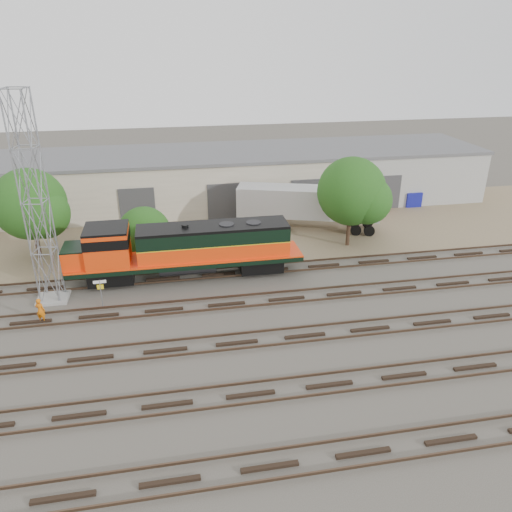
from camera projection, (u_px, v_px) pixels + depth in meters
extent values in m
plane|color=#47423A|center=(230.00, 317.00, 30.99)|extent=(140.00, 140.00, 0.00)
cube|color=#726047|center=(207.00, 231.00, 44.45)|extent=(80.00, 16.00, 0.02)
cube|color=black|center=(270.00, 467.00, 20.20)|extent=(80.00, 2.40, 0.14)
cube|color=#4C3828|center=(274.00, 479.00, 19.47)|extent=(80.00, 0.08, 0.14)
cube|color=#4C3828|center=(266.00, 450.00, 20.81)|extent=(80.00, 0.08, 0.14)
cube|color=black|center=(251.00, 395.00, 24.24)|extent=(80.00, 2.40, 0.14)
cube|color=#4C3828|center=(253.00, 403.00, 23.51)|extent=(80.00, 0.08, 0.14)
cube|color=#4C3828|center=(248.00, 383.00, 24.85)|extent=(80.00, 0.08, 0.14)
cube|color=black|center=(237.00, 343.00, 28.27)|extent=(80.00, 2.40, 0.14)
cube|color=#4C3828|center=(239.00, 348.00, 27.54)|extent=(80.00, 0.08, 0.14)
cube|color=#4C3828|center=(235.00, 334.00, 28.89)|extent=(80.00, 0.08, 0.14)
cube|color=black|center=(227.00, 304.00, 32.31)|extent=(80.00, 2.40, 0.14)
cube|color=#4C3828|center=(228.00, 308.00, 31.58)|extent=(80.00, 0.08, 0.14)
cube|color=#4C3828|center=(225.00, 297.00, 32.93)|extent=(80.00, 0.08, 0.14)
cube|color=black|center=(219.00, 274.00, 36.35)|extent=(80.00, 2.40, 0.14)
cube|color=#4C3828|center=(220.00, 277.00, 35.62)|extent=(80.00, 0.08, 0.14)
cube|color=#4C3828|center=(217.00, 268.00, 36.96)|extent=(80.00, 0.08, 0.14)
cube|color=beige|center=(199.00, 180.00, 50.60)|extent=(58.00, 10.00, 5.00)
cube|color=#59595B|center=(197.00, 154.00, 49.52)|extent=(58.40, 10.40, 0.30)
cube|color=#999993|center=(423.00, 182.00, 49.74)|extent=(14.00, 0.10, 5.00)
cube|color=#333335|center=(45.00, 212.00, 44.06)|extent=(3.20, 0.12, 3.40)
cube|color=#333335|center=(137.00, 206.00, 45.39)|extent=(3.20, 0.12, 3.40)
cube|color=#333335|center=(225.00, 201.00, 46.73)|extent=(3.20, 0.12, 3.40)
cube|color=#333335|center=(307.00, 197.00, 48.06)|extent=(3.20, 0.12, 3.40)
cube|color=#333335|center=(385.00, 192.00, 49.40)|extent=(3.20, 0.12, 3.40)
cube|color=black|center=(112.00, 274.00, 34.81)|extent=(3.08, 2.31, 0.96)
cube|color=black|center=(260.00, 262.00, 36.58)|extent=(3.08, 2.31, 0.96)
cube|color=black|center=(187.00, 260.00, 35.43)|extent=(16.35, 2.88, 0.34)
cylinder|color=black|center=(188.00, 267.00, 35.68)|extent=(4.04, 1.06, 1.06)
cube|color=#ED390B|center=(214.00, 248.00, 35.45)|extent=(10.58, 2.50, 1.15)
cube|color=black|center=(213.00, 234.00, 35.01)|extent=(10.58, 2.50, 0.96)
cube|color=black|center=(213.00, 227.00, 34.78)|extent=(10.58, 2.50, 0.19)
cube|color=#ED390B|center=(108.00, 247.00, 33.97)|extent=(2.88, 2.88, 2.50)
cube|color=black|center=(106.00, 228.00, 33.42)|extent=(2.88, 2.88, 0.15)
cube|color=#ED390B|center=(75.00, 257.00, 33.83)|extent=(1.54, 2.31, 1.35)
cube|color=gray|center=(53.00, 298.00, 33.05)|extent=(1.97, 1.97, 0.20)
cylinder|color=gray|center=(27.00, 199.00, 30.76)|extent=(0.10, 0.10, 13.16)
cylinder|color=gray|center=(48.00, 198.00, 30.96)|extent=(0.10, 0.10, 13.16)
cylinder|color=gray|center=(22.00, 205.00, 29.68)|extent=(0.10, 0.10, 13.16)
cylinder|color=gray|center=(44.00, 204.00, 29.88)|extent=(0.10, 0.10, 13.16)
cylinder|color=gray|center=(101.00, 294.00, 31.70)|extent=(0.06, 0.06, 1.96)
cube|color=white|center=(100.00, 282.00, 31.36)|extent=(0.80, 0.07, 0.20)
cube|color=yellow|center=(100.00, 287.00, 31.50)|extent=(0.40, 0.05, 0.31)
imported|color=orange|center=(40.00, 310.00, 30.14)|extent=(0.68, 0.56, 1.61)
cube|color=#BDBDBD|center=(308.00, 202.00, 43.92)|extent=(12.54, 6.20, 2.57)
cube|color=black|center=(362.00, 226.00, 44.17)|extent=(2.91, 2.97, 0.95)
cube|color=black|center=(253.00, 224.00, 44.41)|extent=(0.14, 0.14, 1.24)
cube|color=black|center=(256.00, 216.00, 46.13)|extent=(0.14, 0.14, 1.24)
cube|color=navy|center=(411.00, 198.00, 50.74)|extent=(1.63, 1.53, 1.50)
cube|color=maroon|center=(376.00, 203.00, 49.41)|extent=(1.78, 1.70, 1.40)
cylinder|color=#382619|center=(37.00, 243.00, 38.77)|extent=(0.34, 0.34, 2.48)
sphere|color=#164A15|center=(30.00, 204.00, 37.49)|extent=(5.41, 5.41, 5.41)
sphere|color=#164A15|center=(44.00, 214.00, 37.17)|extent=(3.79, 3.79, 3.79)
cylinder|color=#382619|center=(146.00, 253.00, 39.62)|extent=(0.29, 0.29, 0.38)
sphere|color=#164A15|center=(144.00, 233.00, 38.94)|extent=(4.18, 4.18, 4.18)
sphere|color=#164A15|center=(156.00, 240.00, 38.69)|extent=(2.93, 2.93, 2.93)
cylinder|color=#382619|center=(348.00, 230.00, 40.93)|extent=(0.32, 0.32, 2.73)
sphere|color=#164A15|center=(351.00, 191.00, 39.59)|extent=(5.46, 5.46, 5.46)
sphere|color=#164A15|center=(368.00, 200.00, 39.26)|extent=(3.82, 3.82, 3.82)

